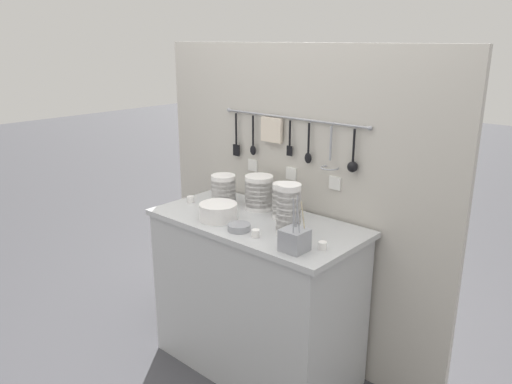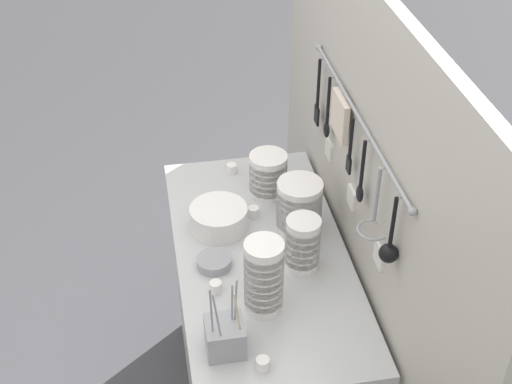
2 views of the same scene
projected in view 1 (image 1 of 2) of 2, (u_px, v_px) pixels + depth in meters
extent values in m
plane|color=#424247|center=(256.00, 364.00, 2.95)|extent=(20.00, 20.00, 0.00)
cube|color=#B7BABC|center=(256.00, 223.00, 2.69)|extent=(1.18, 0.58, 0.03)
cube|color=#B7BABC|center=(256.00, 298.00, 2.82)|extent=(1.13, 0.56, 0.88)
cube|color=#BCB7AD|center=(293.00, 205.00, 2.91)|extent=(1.98, 0.04, 1.82)
cylinder|color=#93969E|center=(292.00, 118.00, 2.74)|extent=(0.97, 0.01, 0.01)
sphere|color=#93969E|center=(229.00, 110.00, 3.05)|extent=(0.02, 0.02, 0.02)
sphere|color=#93969E|center=(370.00, 128.00, 2.43)|extent=(0.02, 0.02, 0.02)
cylinder|color=black|center=(236.00, 130.00, 3.03)|extent=(0.01, 0.01, 0.20)
cube|color=black|center=(236.00, 150.00, 3.06)|extent=(0.05, 0.01, 0.07)
cylinder|color=#93969E|center=(237.00, 112.00, 3.00)|extent=(0.01, 0.01, 0.02)
cylinder|color=black|center=(253.00, 131.00, 2.94)|extent=(0.01, 0.01, 0.18)
ellipsoid|color=black|center=(253.00, 150.00, 2.97)|extent=(0.04, 0.02, 0.06)
cylinder|color=#93969E|center=(254.00, 114.00, 2.92)|extent=(0.01, 0.01, 0.02)
cube|color=beige|center=(272.00, 130.00, 2.84)|extent=(0.15, 0.02, 0.14)
cylinder|color=#93969E|center=(273.00, 117.00, 2.83)|extent=(0.01, 0.01, 0.02)
cylinder|color=black|center=(290.00, 134.00, 2.76)|extent=(0.01, 0.01, 0.15)
cube|color=black|center=(290.00, 151.00, 2.78)|extent=(0.04, 0.01, 0.06)
cylinder|color=#93969E|center=(292.00, 119.00, 2.74)|extent=(0.01, 0.01, 0.02)
cylinder|color=black|center=(309.00, 138.00, 2.68)|extent=(0.01, 0.01, 0.17)
ellipsoid|color=black|center=(308.00, 158.00, 2.71)|extent=(0.04, 0.02, 0.06)
cylinder|color=#93969E|center=(311.00, 122.00, 2.66)|extent=(0.01, 0.01, 0.02)
cylinder|color=#93969E|center=(331.00, 143.00, 2.59)|extent=(0.01, 0.01, 0.18)
torus|color=#93969E|center=(330.00, 168.00, 2.63)|extent=(0.10, 0.10, 0.01)
cylinder|color=#93969E|center=(333.00, 125.00, 2.57)|extent=(0.01, 0.01, 0.02)
cylinder|color=black|center=(354.00, 146.00, 2.50)|extent=(0.01, 0.01, 0.17)
sphere|color=black|center=(353.00, 167.00, 2.53)|extent=(0.06, 0.06, 0.06)
cylinder|color=#93969E|center=(356.00, 128.00, 2.48)|extent=(0.01, 0.01, 0.02)
cube|color=white|center=(253.00, 165.00, 3.03)|extent=(0.07, 0.01, 0.07)
cube|color=white|center=(291.00, 174.00, 2.84)|extent=(0.07, 0.01, 0.07)
cube|color=white|center=(335.00, 183.00, 2.65)|extent=(0.07, 0.01, 0.07)
cylinder|color=white|center=(259.00, 205.00, 2.86)|extent=(0.16, 0.16, 0.05)
cylinder|color=white|center=(259.00, 201.00, 2.85)|extent=(0.16, 0.16, 0.05)
cylinder|color=white|center=(259.00, 197.00, 2.84)|extent=(0.16, 0.16, 0.05)
cylinder|color=white|center=(259.00, 192.00, 2.84)|extent=(0.16, 0.16, 0.05)
cylinder|color=white|center=(259.00, 188.00, 2.83)|extent=(0.16, 0.16, 0.05)
cylinder|color=white|center=(259.00, 184.00, 2.82)|extent=(0.16, 0.16, 0.05)
cylinder|color=white|center=(259.00, 180.00, 2.81)|extent=(0.16, 0.16, 0.05)
cylinder|color=white|center=(288.00, 229.00, 2.49)|extent=(0.12, 0.12, 0.05)
cylinder|color=white|center=(288.00, 223.00, 2.48)|extent=(0.12, 0.12, 0.05)
cylinder|color=white|center=(288.00, 218.00, 2.47)|extent=(0.12, 0.12, 0.05)
cylinder|color=white|center=(288.00, 212.00, 2.46)|extent=(0.12, 0.12, 0.05)
cylinder|color=white|center=(288.00, 207.00, 2.45)|extent=(0.12, 0.12, 0.05)
cylinder|color=white|center=(289.00, 201.00, 2.44)|extent=(0.12, 0.12, 0.05)
cylinder|color=white|center=(289.00, 195.00, 2.43)|extent=(0.12, 0.12, 0.05)
cylinder|color=white|center=(289.00, 189.00, 2.43)|extent=(0.12, 0.12, 0.05)
cylinder|color=white|center=(224.00, 200.00, 2.95)|extent=(0.14, 0.14, 0.05)
cylinder|color=white|center=(224.00, 196.00, 2.94)|extent=(0.14, 0.14, 0.05)
cylinder|color=white|center=(224.00, 191.00, 2.93)|extent=(0.14, 0.14, 0.05)
cylinder|color=white|center=(223.00, 187.00, 2.92)|extent=(0.14, 0.14, 0.05)
cylinder|color=white|center=(223.00, 183.00, 2.92)|extent=(0.14, 0.14, 0.05)
cylinder|color=white|center=(223.00, 179.00, 2.91)|extent=(0.14, 0.14, 0.05)
cylinder|color=white|center=(283.00, 214.00, 2.70)|extent=(0.11, 0.11, 0.05)
cylinder|color=white|center=(283.00, 209.00, 2.70)|extent=(0.11, 0.11, 0.05)
cylinder|color=white|center=(283.00, 204.00, 2.69)|extent=(0.11, 0.11, 0.05)
cylinder|color=white|center=(283.00, 198.00, 2.68)|extent=(0.11, 0.11, 0.05)
cylinder|color=white|center=(283.00, 193.00, 2.67)|extent=(0.11, 0.11, 0.05)
cylinder|color=white|center=(283.00, 188.00, 2.66)|extent=(0.11, 0.11, 0.05)
cylinder|color=white|center=(218.00, 218.00, 2.69)|extent=(0.21, 0.21, 0.01)
cylinder|color=white|center=(218.00, 216.00, 2.69)|extent=(0.21, 0.21, 0.01)
cylinder|color=white|center=(218.00, 215.00, 2.68)|extent=(0.21, 0.21, 0.01)
cylinder|color=white|center=(218.00, 213.00, 2.68)|extent=(0.21, 0.21, 0.01)
cylinder|color=white|center=(218.00, 211.00, 2.68)|extent=(0.21, 0.21, 0.01)
cylinder|color=white|center=(218.00, 209.00, 2.67)|extent=(0.21, 0.21, 0.01)
cylinder|color=white|center=(218.00, 207.00, 2.67)|extent=(0.21, 0.21, 0.01)
cylinder|color=white|center=(218.00, 205.00, 2.67)|extent=(0.21, 0.21, 0.01)
cylinder|color=#93969E|center=(239.00, 227.00, 2.53)|extent=(0.12, 0.12, 0.03)
cube|color=#93969E|center=(295.00, 240.00, 2.28)|extent=(0.11, 0.11, 0.10)
cylinder|color=#C6B793|center=(304.00, 220.00, 2.27)|extent=(0.02, 0.02, 0.18)
cylinder|color=#93969E|center=(297.00, 216.00, 2.29)|extent=(0.01, 0.02, 0.20)
cylinder|color=#93969E|center=(298.00, 222.00, 2.21)|extent=(0.01, 0.03, 0.21)
cylinder|color=#93969E|center=(293.00, 221.00, 2.21)|extent=(0.01, 0.01, 0.21)
cylinder|color=#93969E|center=(294.00, 220.00, 2.29)|extent=(0.03, 0.01, 0.17)
cylinder|color=white|center=(322.00, 246.00, 2.30)|extent=(0.04, 0.04, 0.04)
cylinder|color=white|center=(230.00, 208.00, 2.81)|extent=(0.04, 0.04, 0.04)
cylinder|color=white|center=(256.00, 233.00, 2.45)|extent=(0.04, 0.04, 0.04)
cylinder|color=white|center=(191.00, 199.00, 2.97)|extent=(0.04, 0.04, 0.04)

